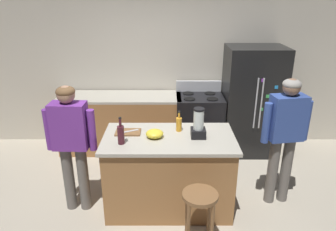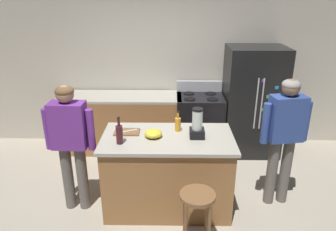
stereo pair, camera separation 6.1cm
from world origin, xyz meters
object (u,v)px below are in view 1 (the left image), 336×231
stove_range (198,123)px  cutting_board (127,132)px  kitchen_island (168,172)px  bottle_soda (178,124)px  bottle_wine (120,134)px  person_by_island_left (70,138)px  bar_stool (199,206)px  chef_knife (129,131)px  refrigerator (251,101)px  mixing_bowl (154,134)px  blender_appliance (198,125)px  person_by_sink_right (284,131)px

stove_range → cutting_board: stove_range is taller
cutting_board → kitchen_island: bearing=-12.7°
stove_range → bottle_soda: 1.51m
stove_range → bottle_wine: (-1.04, -1.70, 0.58)m
person_by_island_left → bottle_soda: size_ratio=6.21×
kitchen_island → cutting_board: bearing=167.3°
person_by_island_left → cutting_board: size_ratio=5.30×
bar_stool → bottle_soda: bearing=101.8°
person_by_island_left → bottle_wine: size_ratio=5.03×
bottle_wine → chef_knife: bottle_wine is taller
kitchen_island → stove_range: stove_range is taller
person_by_island_left → chef_knife: bearing=13.4°
cutting_board → refrigerator: bearing=37.0°
bottle_soda → mixing_bowl: size_ratio=1.25×
bar_stool → blender_appliance: blender_appliance is taller
refrigerator → person_by_sink_right: (0.04, -1.40, 0.11)m
bar_stool → cutting_board: 1.23m
person_by_sink_right → bar_stool: person_by_sink_right is taller
refrigerator → chef_knife: 2.29m
chef_knife → refrigerator: bearing=11.7°
person_by_sink_right → chef_knife: person_by_sink_right is taller
kitchen_island → refrigerator: bearing=48.0°
chef_knife → stove_range: bearing=29.7°
chef_knife → cutting_board: bearing=154.4°
bar_stool → cutting_board: cutting_board is taller
refrigerator → cutting_board: (-1.84, -1.39, 0.09)m
mixing_bowl → cutting_board: (-0.32, 0.12, -0.04)m
refrigerator → stove_range: (-0.84, 0.02, -0.39)m
bar_stool → bottle_soda: 1.05m
bottle_soda → mixing_bowl: 0.34m
refrigerator → cutting_board: refrigerator is taller
person_by_island_left → person_by_sink_right: size_ratio=0.97×
refrigerator → bar_stool: (-1.04, -2.22, -0.35)m
blender_appliance → person_by_sink_right: bearing=5.4°
person_by_island_left → bar_stool: 1.65m
blender_appliance → chef_knife: 0.83m
refrigerator → kitchen_island: bearing=-132.0°
kitchen_island → bar_stool: kitchen_island is taller
refrigerator → blender_appliance: size_ratio=4.95×
kitchen_island → blender_appliance: blender_appliance is taller
refrigerator → bar_stool: size_ratio=2.59×
refrigerator → stove_range: 0.93m
mixing_bowl → chef_knife: bearing=158.3°
kitchen_island → blender_appliance: 0.71m
stove_range → mixing_bowl: size_ratio=5.53×
person_by_sink_right → chef_knife: (-1.86, 0.01, -0.01)m
bottle_soda → kitchen_island: bearing=-125.2°
person_by_island_left → person_by_sink_right: bearing=3.3°
cutting_board → chef_knife: (0.02, 0.00, 0.01)m
person_by_sink_right → bar_stool: (-1.08, -0.82, -0.46)m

